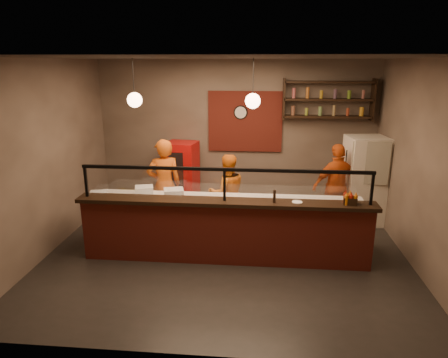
# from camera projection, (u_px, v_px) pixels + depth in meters

# --- Properties ---
(floor) EXTENTS (6.00, 6.00, 0.00)m
(floor) POSITION_uv_depth(u_px,v_px,m) (226.00, 253.00, 6.82)
(floor) COLOR black
(floor) RESTS_ON ground
(ceiling) EXTENTS (6.00, 6.00, 0.00)m
(ceiling) POSITION_uv_depth(u_px,v_px,m) (226.00, 58.00, 5.92)
(ceiling) COLOR #38312B
(ceiling) RESTS_ON wall_back
(wall_back) EXTENTS (6.00, 0.00, 6.00)m
(wall_back) POSITION_uv_depth(u_px,v_px,m) (236.00, 135.00, 8.76)
(wall_back) COLOR #796659
(wall_back) RESTS_ON floor
(wall_left) EXTENTS (0.00, 5.00, 5.00)m
(wall_left) POSITION_uv_depth(u_px,v_px,m) (47.00, 158.00, 6.63)
(wall_left) COLOR #796659
(wall_left) RESTS_ON floor
(wall_right) EXTENTS (0.00, 5.00, 5.00)m
(wall_right) POSITION_uv_depth(u_px,v_px,m) (421.00, 166.00, 6.10)
(wall_right) COLOR #796659
(wall_right) RESTS_ON floor
(wall_front) EXTENTS (6.00, 0.00, 6.00)m
(wall_front) POSITION_uv_depth(u_px,v_px,m) (205.00, 222.00, 3.98)
(wall_front) COLOR #796659
(wall_front) RESTS_ON floor
(brick_patch) EXTENTS (1.60, 0.04, 1.30)m
(brick_patch) POSITION_uv_depth(u_px,v_px,m) (245.00, 122.00, 8.63)
(brick_patch) COLOR maroon
(brick_patch) RESTS_ON wall_back
(service_counter) EXTENTS (4.60, 0.25, 1.00)m
(service_counter) POSITION_uv_depth(u_px,v_px,m) (224.00, 233.00, 6.39)
(service_counter) COLOR maroon
(service_counter) RESTS_ON floor
(counter_ledge) EXTENTS (4.70, 0.37, 0.06)m
(counter_ledge) POSITION_uv_depth(u_px,v_px,m) (225.00, 202.00, 6.24)
(counter_ledge) COLOR black
(counter_ledge) RESTS_ON service_counter
(worktop_cabinet) EXTENTS (4.60, 0.75, 0.85)m
(worktop_cabinet) POSITION_uv_depth(u_px,v_px,m) (227.00, 225.00, 6.89)
(worktop_cabinet) COLOR gray
(worktop_cabinet) RESTS_ON floor
(worktop) EXTENTS (4.60, 0.75, 0.05)m
(worktop) POSITION_uv_depth(u_px,v_px,m) (227.00, 201.00, 6.76)
(worktop) COLOR silver
(worktop) RESTS_ON worktop_cabinet
(sneeze_guard) EXTENTS (4.50, 0.05, 0.52)m
(sneeze_guard) POSITION_uv_depth(u_px,v_px,m) (225.00, 181.00, 6.14)
(sneeze_guard) COLOR white
(sneeze_guard) RESTS_ON counter_ledge
(wall_shelving) EXTENTS (1.84, 0.28, 0.85)m
(wall_shelving) POSITION_uv_depth(u_px,v_px,m) (328.00, 99.00, 8.19)
(wall_shelving) COLOR black
(wall_shelving) RESTS_ON wall_back
(wall_clock) EXTENTS (0.30, 0.04, 0.30)m
(wall_clock) POSITION_uv_depth(u_px,v_px,m) (241.00, 112.00, 8.57)
(wall_clock) COLOR black
(wall_clock) RESTS_ON wall_back
(pendant_left) EXTENTS (0.24, 0.24, 0.77)m
(pendant_left) POSITION_uv_depth(u_px,v_px,m) (135.00, 100.00, 6.42)
(pendant_left) COLOR black
(pendant_left) RESTS_ON ceiling
(pendant_right) EXTENTS (0.24, 0.24, 0.77)m
(pendant_right) POSITION_uv_depth(u_px,v_px,m) (253.00, 101.00, 6.26)
(pendant_right) COLOR black
(pendant_right) RESTS_ON ceiling
(cook_left) EXTENTS (0.76, 0.64, 1.77)m
(cook_left) POSITION_uv_depth(u_px,v_px,m) (164.00, 185.00, 7.60)
(cook_left) COLOR #CF5913
(cook_left) RESTS_ON floor
(cook_mid) EXTENTS (0.87, 0.78, 1.50)m
(cook_mid) POSITION_uv_depth(u_px,v_px,m) (227.00, 193.00, 7.57)
(cook_mid) COLOR orange
(cook_mid) RESTS_ON floor
(cook_right) EXTENTS (1.05, 0.67, 1.66)m
(cook_right) POSITION_uv_depth(u_px,v_px,m) (337.00, 186.00, 7.70)
(cook_right) COLOR #CB4C13
(cook_right) RESTS_ON floor
(fridge) EXTENTS (0.81, 0.77, 1.76)m
(fridge) POSITION_uv_depth(u_px,v_px,m) (364.00, 181.00, 7.91)
(fridge) COLOR beige
(fridge) RESTS_ON floor
(red_cooler) EXTENTS (0.72, 0.67, 1.49)m
(red_cooler) POSITION_uv_depth(u_px,v_px,m) (182.00, 176.00, 8.76)
(red_cooler) COLOR #B30D0B
(red_cooler) RESTS_ON floor
(pizza_dough) EXTENTS (0.69, 0.69, 0.01)m
(pizza_dough) POSITION_uv_depth(u_px,v_px,m) (240.00, 200.00, 6.72)
(pizza_dough) COLOR silver
(pizza_dough) RESTS_ON worktop
(prep_tub_a) EXTENTS (0.36, 0.32, 0.15)m
(prep_tub_a) POSITION_uv_depth(u_px,v_px,m) (144.00, 191.00, 6.98)
(prep_tub_a) COLOR white
(prep_tub_a) RESTS_ON worktop
(prep_tub_b) EXTENTS (0.38, 0.34, 0.16)m
(prep_tub_b) POSITION_uv_depth(u_px,v_px,m) (174.00, 194.00, 6.80)
(prep_tub_b) COLOR white
(prep_tub_b) RESTS_ON worktop
(prep_tub_c) EXTENTS (0.34, 0.29, 0.15)m
(prep_tub_c) POSITION_uv_depth(u_px,v_px,m) (99.00, 196.00, 6.71)
(prep_tub_c) COLOR white
(prep_tub_c) RESTS_ON worktop
(rolling_pin) EXTENTS (0.34, 0.06, 0.06)m
(rolling_pin) POSITION_uv_depth(u_px,v_px,m) (122.00, 196.00, 6.85)
(rolling_pin) COLOR yellow
(rolling_pin) RESTS_ON worktop
(condiment_caddy) EXTENTS (0.22, 0.18, 0.11)m
(condiment_caddy) POSITION_uv_depth(u_px,v_px,m) (350.00, 201.00, 6.05)
(condiment_caddy) COLOR black
(condiment_caddy) RESTS_ON counter_ledge
(pepper_mill) EXTENTS (0.05, 0.05, 0.20)m
(pepper_mill) POSITION_uv_depth(u_px,v_px,m) (274.00, 196.00, 6.11)
(pepper_mill) COLOR black
(pepper_mill) RESTS_ON counter_ledge
(small_plate) EXTENTS (0.21, 0.21, 0.01)m
(small_plate) POSITION_uv_depth(u_px,v_px,m) (297.00, 202.00, 6.14)
(small_plate) COLOR white
(small_plate) RESTS_ON counter_ledge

